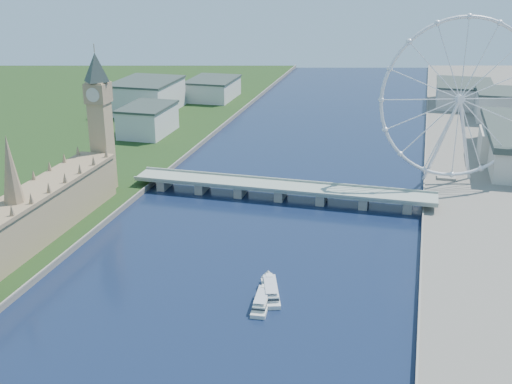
% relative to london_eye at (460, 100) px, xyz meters
% --- Properties ---
extents(parliament_range, '(24.00, 200.00, 70.00)m').
position_rel_london_eye_xyz_m(parliament_range, '(-247.98, -185.08, -49.04)').
color(parliament_range, tan).
rests_on(parliament_range, ground).
extents(big_ben, '(20.02, 20.02, 110.00)m').
position_rel_london_eye_xyz_m(big_ben, '(-247.98, -77.08, -0.95)').
color(big_ben, tan).
rests_on(big_ben, ground).
extents(westminster_bridge, '(220.00, 22.00, 9.50)m').
position_rel_london_eye_xyz_m(westminster_bridge, '(-119.98, -55.08, -60.89)').
color(westminster_bridge, gray).
rests_on(westminster_bridge, ground).
extents(london_eye, '(113.60, 39.12, 124.30)m').
position_rel_london_eye_xyz_m(london_eye, '(0.00, 0.00, 0.00)').
color(london_eye, silver).
rests_on(london_eye, ground).
extents(city_skyline, '(505.00, 280.00, 32.00)m').
position_rel_london_eye_xyz_m(city_skyline, '(-80.75, 205.00, -50.56)').
color(city_skyline, beige).
rests_on(city_skyline, ground).
extents(tour_boat_near, '(10.19, 30.88, 6.71)m').
position_rel_london_eye_xyz_m(tour_boat_near, '(-96.47, -206.12, -67.52)').
color(tour_boat_near, silver).
rests_on(tour_boat_near, ground).
extents(tour_boat_far, '(18.03, 33.85, 7.29)m').
position_rel_london_eye_xyz_m(tour_boat_far, '(-94.54, -195.37, -67.52)').
color(tour_boat_far, silver).
rests_on(tour_boat_far, ground).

